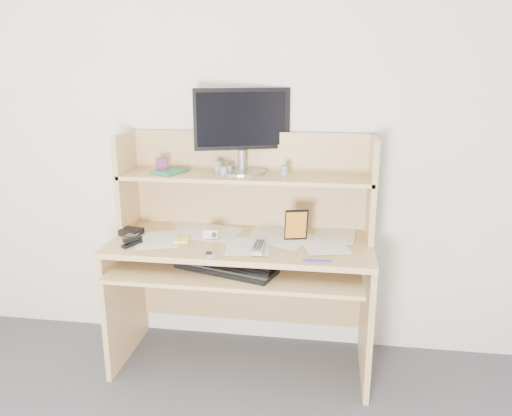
# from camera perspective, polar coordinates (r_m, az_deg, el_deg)

# --- Properties ---
(back_wall) EXTENTS (3.60, 0.04, 2.50)m
(back_wall) POSITION_cam_1_polar(r_m,az_deg,el_deg) (2.88, -0.70, 7.80)
(back_wall) COLOR white
(back_wall) RESTS_ON floor
(desk) EXTENTS (1.40, 0.70, 1.30)m
(desk) POSITION_cam_1_polar(r_m,az_deg,el_deg) (2.78, -1.44, -4.29)
(desk) COLOR #DAB16F
(desk) RESTS_ON floor
(paper_clutter) EXTENTS (1.32, 0.54, 0.01)m
(paper_clutter) POSITION_cam_1_polar(r_m,az_deg,el_deg) (2.69, -1.74, -3.69)
(paper_clutter) COLOR silver
(paper_clutter) RESTS_ON desk
(keyboard) EXTENTS (0.55, 0.33, 0.04)m
(keyboard) POSITION_cam_1_polar(r_m,az_deg,el_deg) (2.56, -3.45, -6.77)
(keyboard) COLOR black
(keyboard) RESTS_ON desk
(tv_remote) EXTENTS (0.06, 0.20, 0.02)m
(tv_remote) POSITION_cam_1_polar(r_m,az_deg,el_deg) (2.55, 0.30, -4.48)
(tv_remote) COLOR #9A9A95
(tv_remote) RESTS_ON paper_clutter
(flip_phone) EXTENTS (0.07, 0.10, 0.02)m
(flip_phone) POSITION_cam_1_polar(r_m,az_deg,el_deg) (2.47, -5.36, -5.21)
(flip_phone) COLOR #B0B0B2
(flip_phone) RESTS_ON paper_clutter
(stapler) EXTENTS (0.08, 0.12, 0.04)m
(stapler) POSITION_cam_1_polar(r_m,az_deg,el_deg) (2.69, -14.00, -3.68)
(stapler) COLOR black
(stapler) RESTS_ON paper_clutter
(wallet) EXTENTS (0.13, 0.11, 0.03)m
(wallet) POSITION_cam_1_polar(r_m,az_deg,el_deg) (2.86, -14.06, -2.61)
(wallet) COLOR black
(wallet) RESTS_ON paper_clutter
(sticky_note_pad) EXTENTS (0.09, 0.09, 0.01)m
(sticky_note_pad) POSITION_cam_1_polar(r_m,az_deg,el_deg) (2.71, -8.57, -3.63)
(sticky_note_pad) COLOR #FFEF43
(sticky_note_pad) RESTS_ON desk
(digital_camera) EXTENTS (0.08, 0.04, 0.05)m
(digital_camera) POSITION_cam_1_polar(r_m,az_deg,el_deg) (2.71, -5.19, -2.95)
(digital_camera) COLOR silver
(digital_camera) RESTS_ON paper_clutter
(game_case) EXTENTS (0.12, 0.04, 0.17)m
(game_case) POSITION_cam_1_polar(r_m,az_deg,el_deg) (2.66, 4.61, -1.92)
(game_case) COLOR black
(game_case) RESTS_ON paper_clutter
(blue_pen) EXTENTS (0.14, 0.01, 0.01)m
(blue_pen) POSITION_cam_1_polar(r_m,az_deg,el_deg) (2.41, 6.97, -5.97)
(blue_pen) COLOR #191BBD
(blue_pen) RESTS_ON paper_clutter
(card_box) EXTENTS (0.06, 0.03, 0.08)m
(card_box) POSITION_cam_1_polar(r_m,az_deg,el_deg) (2.85, -10.73, 4.85)
(card_box) COLOR maroon
(card_box) RESTS_ON desk
(shelf_book) EXTENTS (0.20, 0.22, 0.02)m
(shelf_book) POSITION_cam_1_polar(r_m,az_deg,el_deg) (2.83, -9.82, 4.16)
(shelf_book) COLOR #317C4C
(shelf_book) RESTS_ON desk
(chip_stack_a) EXTENTS (0.04, 0.04, 0.05)m
(chip_stack_a) POSITION_cam_1_polar(r_m,az_deg,el_deg) (2.75, -3.16, 4.36)
(chip_stack_a) COLOR black
(chip_stack_a) RESTS_ON desk
(chip_stack_b) EXTENTS (0.05, 0.05, 0.07)m
(chip_stack_b) POSITION_cam_1_polar(r_m,az_deg,el_deg) (2.79, -4.38, 4.70)
(chip_stack_b) COLOR white
(chip_stack_b) RESTS_ON desk
(chip_stack_c) EXTENTS (0.04, 0.04, 0.05)m
(chip_stack_c) POSITION_cam_1_polar(r_m,az_deg,el_deg) (2.71, -3.74, 4.23)
(chip_stack_c) COLOR black
(chip_stack_c) RESTS_ON desk
(chip_stack_d) EXTENTS (0.04, 0.04, 0.06)m
(chip_stack_d) POSITION_cam_1_polar(r_m,az_deg,el_deg) (2.69, 3.24, 4.25)
(chip_stack_d) COLOR white
(chip_stack_d) RESTS_ON desk
(monitor) EXTENTS (0.51, 0.28, 0.46)m
(monitor) POSITION_cam_1_polar(r_m,az_deg,el_deg) (2.78, -1.62, 9.11)
(monitor) COLOR #9A9A9E
(monitor) RESTS_ON desk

